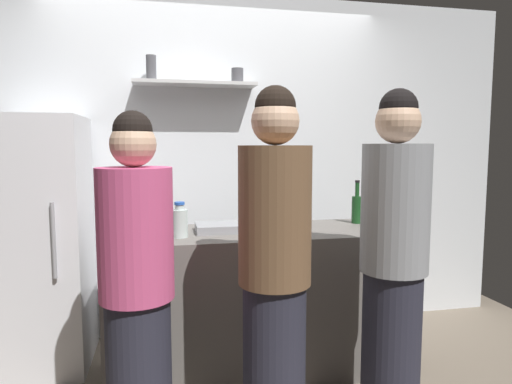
% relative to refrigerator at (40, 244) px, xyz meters
% --- Properties ---
extents(back_wall_assembly, '(4.80, 0.32, 2.60)m').
position_rel_refrigerator_xyz_m(back_wall_assembly, '(1.20, 0.40, 0.48)').
color(back_wall_assembly, white).
rests_on(back_wall_assembly, ground).
extents(refrigerator, '(0.60, 0.66, 1.65)m').
position_rel_refrigerator_xyz_m(refrigerator, '(0.00, 0.00, 0.00)').
color(refrigerator, white).
rests_on(refrigerator, ground).
extents(counter, '(1.85, 0.66, 0.92)m').
position_rel_refrigerator_xyz_m(counter, '(1.37, -0.33, -0.37)').
color(counter, '#66605B').
rests_on(counter, ground).
extents(baking_pan, '(0.34, 0.24, 0.05)m').
position_rel_refrigerator_xyz_m(baking_pan, '(1.16, -0.30, 0.12)').
color(baking_pan, gray).
rests_on(baking_pan, counter).
extents(utensil_holder, '(0.10, 0.10, 0.20)m').
position_rel_refrigerator_xyz_m(utensil_holder, '(1.57, -0.38, 0.16)').
color(utensil_holder, '#B2B2B7').
rests_on(utensil_holder, counter).
extents(wine_bottle_green_glass, '(0.07, 0.07, 0.30)m').
position_rel_refrigerator_xyz_m(wine_bottle_green_glass, '(2.13, -0.19, 0.20)').
color(wine_bottle_green_glass, '#19471E').
rests_on(wine_bottle_green_glass, counter).
extents(wine_bottle_dark_glass, '(0.07, 0.07, 0.35)m').
position_rel_refrigerator_xyz_m(wine_bottle_dark_glass, '(1.66, -0.16, 0.22)').
color(wine_bottle_dark_glass, black).
rests_on(wine_bottle_dark_glass, counter).
extents(water_bottle_plastic, '(0.10, 0.10, 0.21)m').
position_rel_refrigerator_xyz_m(water_bottle_plastic, '(0.89, -0.43, 0.18)').
color(water_bottle_plastic, silver).
rests_on(water_bottle_plastic, counter).
extents(person_brown_jacket, '(0.34, 0.34, 1.73)m').
position_rel_refrigerator_xyz_m(person_brown_jacket, '(1.30, -1.10, 0.04)').
color(person_brown_jacket, '#262633').
rests_on(person_brown_jacket, ground).
extents(person_grey_hoodie, '(0.34, 0.34, 1.74)m').
position_rel_refrigerator_xyz_m(person_grey_hoodie, '(1.94, -1.04, 0.04)').
color(person_grey_hoodie, '#262633').
rests_on(person_grey_hoodie, ground).
extents(person_pink_top, '(0.34, 0.34, 1.61)m').
position_rel_refrigerator_xyz_m(person_pink_top, '(0.67, -1.02, -0.03)').
color(person_pink_top, '#262633').
rests_on(person_pink_top, ground).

